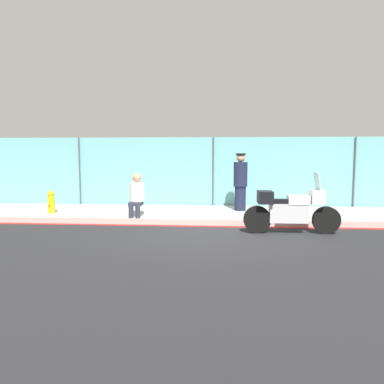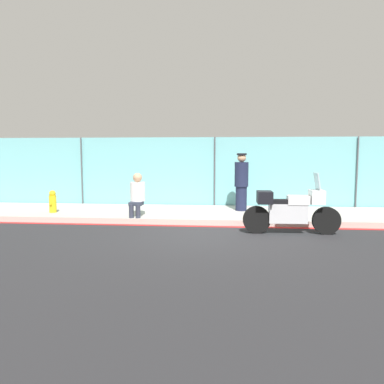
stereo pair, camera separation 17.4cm
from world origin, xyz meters
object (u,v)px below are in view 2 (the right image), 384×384
(motorcycle, at_px, (290,209))
(officer_standing, at_px, (241,182))
(person_seated_on_curb, at_px, (137,193))
(fire_hydrant, at_px, (53,202))

(motorcycle, height_order, officer_standing, officer_standing)
(officer_standing, height_order, person_seated_on_curb, officer_standing)
(person_seated_on_curb, bearing_deg, fire_hydrant, 171.60)
(officer_standing, distance_m, person_seated_on_curb, 3.32)
(person_seated_on_curb, distance_m, fire_hydrant, 2.79)
(motorcycle, height_order, fire_hydrant, motorcycle)
(person_seated_on_curb, xyz_separation_m, fire_hydrant, (-2.74, 0.41, -0.34))
(motorcycle, height_order, person_seated_on_curb, motorcycle)
(officer_standing, relative_size, person_seated_on_curb, 1.46)
(fire_hydrant, bearing_deg, person_seated_on_curb, -8.40)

